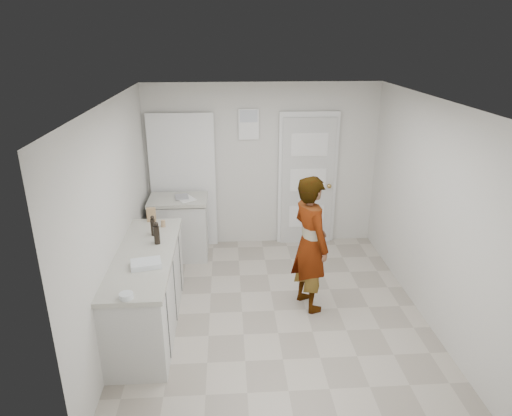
{
  "coord_description": "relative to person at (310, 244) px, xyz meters",
  "views": [
    {
      "loc": [
        -0.53,
        -4.69,
        3.14
      ],
      "look_at": [
        -0.19,
        0.4,
        1.19
      ],
      "focal_mm": 32.0,
      "sensor_mm": 36.0,
      "label": 1
    }
  ],
  "objects": [
    {
      "name": "side_counter",
      "position": [
        -1.68,
        1.44,
        -0.4
      ],
      "size": [
        0.84,
        0.61,
        0.93
      ],
      "color": "silver",
      "rests_on": "ground"
    },
    {
      "name": "spice_jar",
      "position": [
        -1.75,
        0.41,
        0.13
      ],
      "size": [
        0.05,
        0.05,
        0.08
      ],
      "primitive_type": "cylinder",
      "color": "tan",
      "rests_on": "main_counter"
    },
    {
      "name": "baking_dish",
      "position": [
        -1.8,
        -0.61,
        0.12
      ],
      "size": [
        0.34,
        0.27,
        0.05
      ],
      "rotation": [
        0.0,
        0.0,
        0.21
      ],
      "color": "silver",
      "rests_on": "main_counter"
    },
    {
      "name": "ground",
      "position": [
        -0.43,
        -0.11,
        -0.83
      ],
      "size": [
        4.0,
        4.0,
        0.0
      ],
      "primitive_type": "plane",
      "color": "gray",
      "rests_on": "ground"
    },
    {
      "name": "person",
      "position": [
        0.0,
        0.0,
        0.0
      ],
      "size": [
        0.59,
        0.71,
        1.66
      ],
      "primitive_type": "imported",
      "rotation": [
        0.0,
        0.0,
        1.95
      ],
      "color": "silver",
      "rests_on": "ground"
    },
    {
      "name": "papers",
      "position": [
        -1.56,
        1.4,
        0.1
      ],
      "size": [
        0.33,
        0.35,
        0.01
      ],
      "primitive_type": "cube",
      "rotation": [
        0.0,
        0.0,
        0.52
      ],
      "color": "white",
      "rests_on": "side_counter"
    },
    {
      "name": "oil_cruet_a",
      "position": [
        -1.76,
        -0.08,
        0.22
      ],
      "size": [
        0.07,
        0.07,
        0.26
      ],
      "color": "black",
      "rests_on": "main_counter"
    },
    {
      "name": "egg_bowl",
      "position": [
        -1.88,
        -1.21,
        0.12
      ],
      "size": [
        0.13,
        0.13,
        0.05
      ],
      "color": "silver",
      "rests_on": "main_counter"
    },
    {
      "name": "oil_cruet_b",
      "position": [
        -1.84,
        0.16,
        0.21
      ],
      "size": [
        0.05,
        0.05,
        0.25
      ],
      "color": "black",
      "rests_on": "main_counter"
    },
    {
      "name": "cake_mix_box",
      "position": [
        -1.92,
        0.59,
        0.18
      ],
      "size": [
        0.11,
        0.05,
        0.18
      ],
      "primitive_type": "cube",
      "rotation": [
        0.0,
        0.0,
        0.04
      ],
      "color": "#916B48",
      "rests_on": "main_counter"
    },
    {
      "name": "room_shell",
      "position": [
        -0.6,
        1.84,
        0.19
      ],
      "size": [
        4.0,
        4.0,
        4.0
      ],
      "color": "beige",
      "rests_on": "ground"
    },
    {
      "name": "main_counter",
      "position": [
        -1.88,
        -0.31,
        -0.4
      ],
      "size": [
        0.64,
        1.96,
        0.93
      ],
      "color": "silver",
      "rests_on": "ground"
    }
  ]
}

